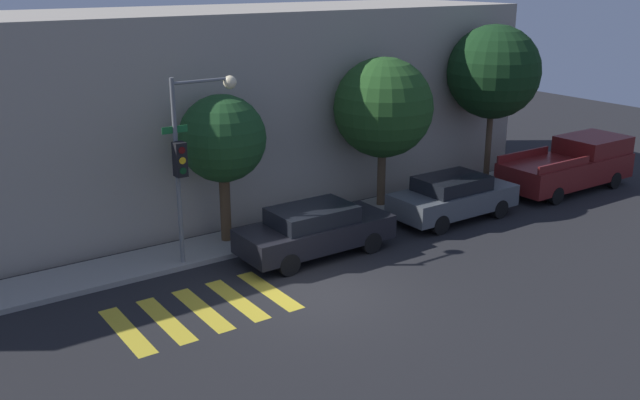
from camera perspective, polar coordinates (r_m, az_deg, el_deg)
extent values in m
plane|color=black|center=(17.88, -0.33, -7.48)|extent=(60.00, 60.00, 0.00)
cube|color=gray|center=(21.09, -6.66, -3.34)|extent=(26.00, 1.80, 0.14)
cube|color=#A89E8E|center=(23.98, -11.86, 6.87)|extent=(26.00, 6.00, 6.47)
cube|color=gold|center=(16.70, -15.21, -10.08)|extent=(0.45, 2.60, 0.00)
cube|color=gold|center=(16.97, -12.25, -9.36)|extent=(0.45, 2.60, 0.00)
cube|color=gold|center=(17.30, -9.41, -8.65)|extent=(0.45, 2.60, 0.00)
cube|color=gold|center=(17.66, -6.69, -7.94)|extent=(0.45, 2.60, 0.00)
cube|color=gold|center=(18.06, -4.09, -7.24)|extent=(0.45, 2.60, 0.00)
cylinder|color=slate|center=(18.93, -11.31, 1.89)|extent=(0.12, 0.12, 5.11)
cube|color=black|center=(18.62, -11.14, 3.21)|extent=(0.30, 0.30, 0.90)
cylinder|color=#4C0C0C|center=(18.41, -10.99, 3.92)|extent=(0.18, 0.02, 0.18)
cylinder|color=yellow|center=(18.47, -10.94, 3.11)|extent=(0.18, 0.02, 0.18)
cylinder|color=#0C3819|center=(18.54, -10.89, 2.30)|extent=(0.18, 0.02, 0.18)
cube|color=#19662D|center=(18.64, -11.54, 5.54)|extent=(0.70, 0.02, 0.18)
cylinder|color=slate|center=(18.76, -9.46, 9.37)|extent=(1.63, 0.08, 0.08)
sphere|color=#F9E5B2|center=(19.13, -7.22, 9.33)|extent=(0.36, 0.36, 0.36)
cube|color=black|center=(19.97, -0.35, -2.69)|extent=(4.47, 1.71, 0.67)
cube|color=black|center=(19.72, -0.62, -1.22)|extent=(2.32, 1.50, 0.47)
cylinder|color=black|center=(21.42, 1.55, -2.20)|extent=(0.62, 0.22, 0.62)
cylinder|color=black|center=(20.29, 4.11, -3.41)|extent=(0.62, 0.22, 0.62)
cylinder|color=black|center=(20.01, -4.87, -3.74)|extent=(0.62, 0.22, 0.62)
cylinder|color=black|center=(18.79, -2.52, -5.16)|extent=(0.62, 0.22, 0.62)
cube|color=#4C5156|center=(23.25, 10.62, 0.02)|extent=(4.26, 1.76, 0.69)
cube|color=black|center=(23.01, 10.51, 1.33)|extent=(2.22, 1.55, 0.45)
cylinder|color=black|center=(24.79, 11.45, 0.25)|extent=(0.62, 0.22, 0.62)
cylinder|color=black|center=(23.79, 14.16, -0.69)|extent=(0.62, 0.22, 0.62)
cylinder|color=black|center=(23.03, 6.86, -0.87)|extent=(0.62, 0.22, 0.62)
cylinder|color=black|center=(21.94, 9.57, -1.95)|extent=(0.62, 0.22, 0.62)
cube|color=maroon|center=(27.43, 19.05, 2.29)|extent=(5.38, 2.01, 0.89)
cube|color=maroon|center=(28.44, 21.00, 4.17)|extent=(2.42, 1.85, 0.62)
cube|color=maroon|center=(26.77, 15.94, 3.50)|extent=(2.69, 0.08, 0.28)
cube|color=maroon|center=(25.73, 18.95, 2.65)|extent=(2.69, 0.08, 0.28)
cylinder|color=black|center=(29.37, 19.50, 2.33)|extent=(0.62, 0.22, 0.62)
cylinder|color=black|center=(28.39, 22.45, 1.48)|extent=(0.62, 0.22, 0.62)
cylinder|color=black|center=(26.81, 15.27, 1.31)|extent=(0.62, 0.22, 0.62)
cylinder|color=black|center=(25.73, 18.35, 0.34)|extent=(0.62, 0.22, 0.62)
cylinder|color=#4C3823|center=(20.78, -7.58, -0.62)|extent=(0.31, 0.31, 2.24)
sphere|color=#1E4721|center=(20.23, -7.82, 4.91)|extent=(2.48, 2.48, 2.48)
cylinder|color=brown|center=(23.87, 4.93, 1.88)|extent=(0.28, 0.28, 2.22)
sphere|color=#234C1E|center=(23.34, 5.08, 7.39)|extent=(3.26, 3.26, 3.26)
cylinder|color=brown|center=(27.25, 13.30, 4.24)|extent=(0.22, 0.22, 2.93)
sphere|color=#143316|center=(26.76, 13.72, 9.93)|extent=(3.37, 3.37, 3.37)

